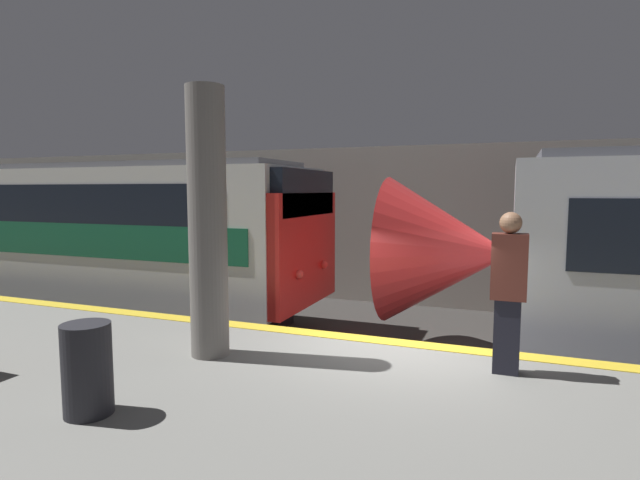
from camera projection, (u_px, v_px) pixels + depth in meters
The scene contains 7 objects.
ground_plane at pixel (396, 413), 7.00m from camera, with size 120.00×120.00×0.00m, color #33302D.
platform at pixel (339, 469), 4.64m from camera, with size 40.00×4.97×1.07m.
station_rear_barrier at pixel (453, 227), 13.02m from camera, with size 50.00×0.15×4.29m.
support_pillar_near at pixel (208, 223), 6.10m from camera, with size 0.47×0.47×3.30m.
train_boxy at pixel (4, 235), 13.22m from camera, with size 17.68×3.02×3.72m.
person_waiting at pixel (508, 288), 5.55m from camera, with size 0.38×0.24×1.82m.
trash_bin at pixel (87, 369), 4.56m from camera, with size 0.44×0.44×0.85m.
Camera 1 is at (1.42, -6.66, 3.11)m, focal length 28.00 mm.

